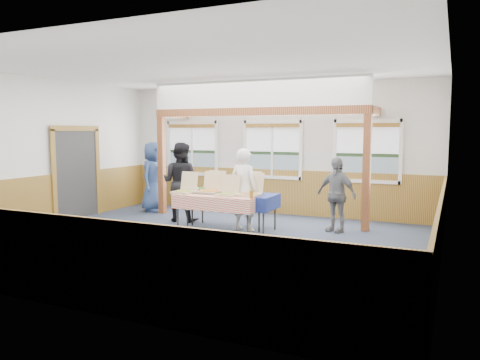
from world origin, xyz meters
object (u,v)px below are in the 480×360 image
at_px(woman_white, 244,190).
at_px(person_grey, 336,194).
at_px(table_left, 231,196).
at_px(woman_black, 180,182).
at_px(table_right, 218,197).
at_px(man_blue, 153,177).

xyz_separation_m(woman_white, person_grey, (1.76, 0.69, -0.09)).
distance_m(table_left, woman_black, 1.48).
relative_size(woman_black, person_grey, 1.18).
xyz_separation_m(woman_white, woman_black, (-1.74, 0.33, 0.05)).
distance_m(table_right, woman_white, 0.56).
distance_m(table_right, person_grey, 2.42).
bearing_deg(woman_black, table_left, 162.02).
relative_size(woman_black, man_blue, 1.01).
distance_m(woman_black, man_blue, 1.59).
bearing_deg(table_right, woman_white, 30.69).
bearing_deg(man_blue, table_right, -122.86).
xyz_separation_m(table_left, table_right, (-0.15, -0.30, -0.00)).
relative_size(man_blue, person_grey, 1.16).
bearing_deg(person_grey, woman_black, -152.48).
bearing_deg(woman_white, table_right, 40.39).
height_order(man_blue, person_grey, man_blue).
bearing_deg(person_grey, man_blue, -164.13).
relative_size(table_left, woman_black, 1.07).
relative_size(table_right, man_blue, 0.99).
relative_size(woman_white, woman_black, 0.95).
distance_m(table_left, woman_white, 0.35).
height_order(table_right, person_grey, person_grey).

